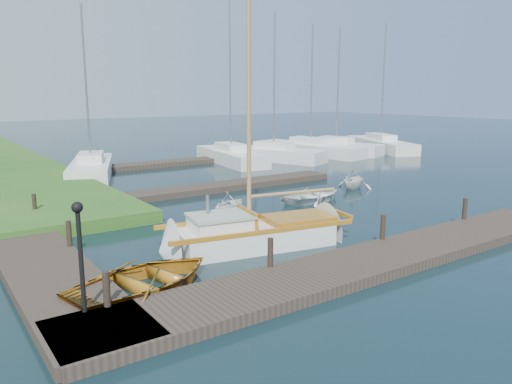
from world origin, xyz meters
TOP-DOWN VIEW (x-y plane):
  - ground at (0.00, 0.00)m, footprint 160.00×160.00m
  - near_dock at (0.00, -6.00)m, footprint 18.00×2.20m
  - left_dock at (-8.00, 2.00)m, footprint 2.20×18.00m
  - far_dock at (2.00, 6.50)m, footprint 14.00×1.60m
  - pontoon at (10.00, 16.00)m, footprint 30.00×1.60m
  - mooring_post_0 at (-7.50, -5.00)m, footprint 0.16×0.16m
  - mooring_post_1 at (-3.00, -5.00)m, footprint 0.16×0.16m
  - mooring_post_2 at (1.50, -5.00)m, footprint 0.16×0.16m
  - mooring_post_3 at (6.00, -5.00)m, footprint 0.16×0.16m
  - mooring_post_4 at (-7.00, 0.00)m, footprint 0.16×0.16m
  - mooring_post_5 at (-7.00, 5.00)m, footprint 0.16×0.16m
  - lamp_post at (-8.00, -5.00)m, footprint 0.24×0.24m
  - sailboat at (-1.62, -2.53)m, footprint 7.39×3.23m
  - dinghy at (-6.20, -4.02)m, footprint 4.63×3.77m
  - tender_b at (-0.06, 1.82)m, footprint 2.49×2.35m
  - tender_c at (4.46, 1.68)m, footprint 3.39×2.56m
  - tender_d at (8.17, 2.78)m, footprint 2.83×2.68m
  - marina_boat_0 at (-1.94, 14.51)m, footprint 4.90×8.28m
  - marina_boat_3 at (7.96, 14.59)m, footprint 3.38×8.44m
  - marina_boat_4 at (11.20, 13.82)m, footprint 4.93×8.06m
  - marina_boat_5 at (15.67, 14.90)m, footprint 3.73×9.64m
  - marina_boat_6 at (17.83, 14.19)m, footprint 4.71×7.69m
  - marina_boat_7 at (22.87, 13.96)m, footprint 5.46×9.54m

SIDE VIEW (x-z plane):
  - ground at x=0.00m, z-range 0.00..0.00m
  - near_dock at x=0.00m, z-range 0.00..0.30m
  - left_dock at x=-8.00m, z-range 0.00..0.30m
  - far_dock at x=2.00m, z-range 0.00..0.30m
  - pontoon at x=10.00m, z-range 0.00..0.30m
  - tender_c at x=4.46m, z-range 0.00..0.66m
  - sailboat at x=-1.62m, z-range -4.57..5.26m
  - dinghy at x=-6.20m, z-range 0.00..0.84m
  - tender_b at x=-0.06m, z-range 0.00..1.04m
  - marina_boat_5 at x=15.67m, z-range -4.49..5.60m
  - marina_boat_7 at x=22.87m, z-range -4.74..5.87m
  - marina_boat_0 at x=-1.94m, z-range -4.36..5.49m
  - marina_boat_6 at x=17.83m, z-range -4.46..5.59m
  - marina_boat_4 at x=11.20m, z-range -4.63..5.76m
  - marina_boat_3 at x=7.96m, z-range -5.08..6.23m
  - tender_d at x=8.17m, z-range 0.00..1.17m
  - mooring_post_0 at x=-7.50m, z-range 0.30..1.10m
  - mooring_post_1 at x=-3.00m, z-range 0.30..1.10m
  - mooring_post_2 at x=1.50m, z-range 0.30..1.10m
  - mooring_post_3 at x=6.00m, z-range 0.30..1.10m
  - mooring_post_4 at x=-7.00m, z-range 0.30..1.10m
  - mooring_post_5 at x=-7.00m, z-range 0.30..1.10m
  - lamp_post at x=-8.00m, z-range 0.65..3.09m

